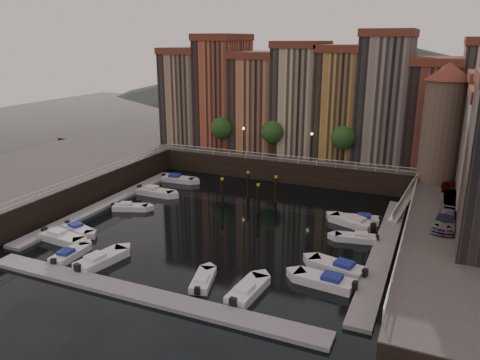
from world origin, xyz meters
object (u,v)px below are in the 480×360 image
at_px(mooring_pilings, 251,192).
at_px(car_c, 446,221).
at_px(corner_tower, 443,121).
at_px(car_b, 454,201).
at_px(car_a, 453,190).
at_px(boat_left_1, 78,229).
at_px(boat_left_2, 130,207).
at_px(gangway, 406,198).
at_px(boat_left_0, 61,237).

distance_m(mooring_pilings, car_c, 22.53).
height_order(corner_tower, car_b, corner_tower).
relative_size(car_a, car_b, 0.86).
bearing_deg(boat_left_1, mooring_pilings, 64.26).
relative_size(boat_left_1, car_b, 0.91).
xyz_separation_m(boat_left_2, car_a, (34.36, 10.57, 3.37)).
xyz_separation_m(boat_left_1, car_b, (35.23, 14.23, 3.46)).
height_order(boat_left_2, car_c, car_c).
bearing_deg(car_c, mooring_pilings, 170.00).
distance_m(corner_tower, gangway, 9.86).
bearing_deg(corner_tower, car_b, -78.69).
bearing_deg(mooring_pilings, boat_left_1, -131.19).
distance_m(mooring_pilings, car_b, 22.19).
bearing_deg(corner_tower, boat_left_2, -153.93).
xyz_separation_m(boat_left_2, car_c, (33.75, 0.62, 3.38)).
height_order(boat_left_2, car_b, car_b).
height_order(corner_tower, car_a, corner_tower).
height_order(gangway, car_a, car_a).
xyz_separation_m(corner_tower, car_b, (1.87, -9.36, -6.40)).
relative_size(gangway, boat_left_2, 1.92).
bearing_deg(car_b, corner_tower, 98.63).
xyz_separation_m(gangway, boat_left_2, (-29.65, -11.42, -1.59)).
xyz_separation_m(car_a, car_c, (-0.60, -9.96, 0.01)).
bearing_deg(car_c, corner_tower, 102.02).
distance_m(mooring_pilings, boat_left_2, 14.45).
height_order(car_a, car_b, car_b).
bearing_deg(car_b, mooring_pilings, 175.23).
bearing_deg(corner_tower, gangway, -122.80).
xyz_separation_m(boat_left_2, car_b, (34.42, 6.56, 3.46)).
xyz_separation_m(gangway, mooring_pilings, (-17.29, -4.06, -0.27)).
distance_m(car_b, car_c, 5.98).
height_order(mooring_pilings, boat_left_1, mooring_pilings).
relative_size(boat_left_2, car_b, 0.90).
relative_size(boat_left_1, car_c, 0.89).
xyz_separation_m(corner_tower, boat_left_1, (-33.36, -23.60, -9.86)).
distance_m(gangway, car_a, 5.11).
distance_m(gangway, boat_left_0, 37.28).
relative_size(mooring_pilings, boat_left_2, 1.37).
height_order(boat_left_0, boat_left_2, boat_left_0).
relative_size(boat_left_0, car_c, 1.05).
height_order(boat_left_1, car_c, car_c).
height_order(corner_tower, car_c, corner_tower).
bearing_deg(boat_left_1, car_b, 37.45).
xyz_separation_m(boat_left_0, car_a, (35.15, 20.62, 3.31)).
height_order(gangway, boat_left_0, gangway).
height_order(boat_left_0, boat_left_1, boat_left_0).
bearing_deg(gangway, corner_tower, 57.20).
xyz_separation_m(mooring_pilings, car_b, (22.07, -0.81, 2.14)).
height_order(boat_left_2, car_a, car_a).
bearing_deg(car_b, gangway, 131.78).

